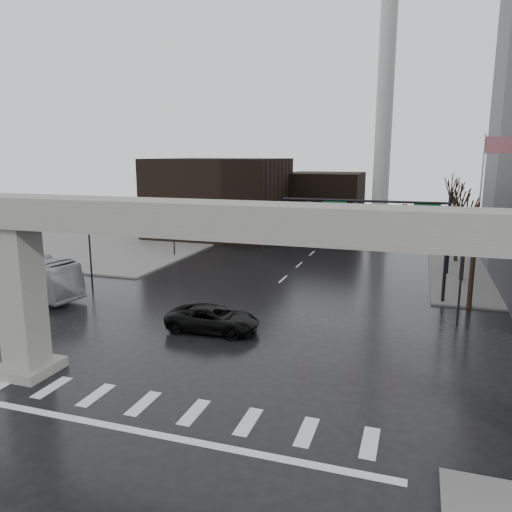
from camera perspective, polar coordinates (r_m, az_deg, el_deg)
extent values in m
plane|color=black|center=(23.73, -11.47, -15.10)|extent=(160.00, 160.00, 0.00)
cube|color=slate|center=(66.43, -15.72, 2.06)|extent=(28.00, 36.00, 0.15)
cube|color=gray|center=(21.40, -12.33, 4.43)|extent=(48.00, 2.20, 1.40)
cube|color=gray|center=(26.45, -25.15, -4.70)|extent=(1.60, 1.60, 7.30)
cube|color=gray|center=(27.54, -24.53, -11.52)|extent=(2.60, 2.60, 0.50)
cube|color=black|center=(65.43, -4.16, 6.67)|extent=(16.00, 14.00, 10.00)
cube|color=black|center=(71.75, 7.91, 6.22)|extent=(10.00, 10.00, 8.00)
cylinder|color=silver|center=(64.62, 14.42, 15.16)|extent=(2.00, 2.00, 30.00)
cylinder|color=gray|center=(65.23, 13.79, 2.46)|extent=(3.60, 3.60, 1.20)
cylinder|color=black|center=(37.72, 20.95, 0.78)|extent=(0.24, 0.24, 8.00)
cylinder|color=black|center=(37.46, 12.07, 6.17)|extent=(12.00, 0.18, 0.18)
cube|color=black|center=(37.32, 16.62, 4.92)|extent=(0.35, 0.30, 1.00)
cube|color=black|center=(37.58, 11.27, 5.22)|extent=(0.35, 0.30, 1.00)
cube|color=black|center=(38.16, 6.02, 5.48)|extent=(0.35, 0.30, 1.00)
sphere|color=#FF0C05|center=(37.11, 16.64, 5.35)|extent=(0.20, 0.20, 0.20)
cube|color=#0C5423|center=(37.26, 18.97, 5.47)|extent=(1.80, 0.05, 0.35)
cube|color=#0C5423|center=(37.74, 9.02, 6.02)|extent=(1.80, 0.05, 0.35)
cylinder|color=silver|center=(40.76, 24.06, 4.15)|extent=(0.12, 0.12, 12.00)
cube|color=red|center=(40.62, 26.10, 11.33)|extent=(2.00, 0.03, 1.20)
cylinder|color=black|center=(33.41, 22.28, -3.45)|extent=(0.14, 0.14, 4.80)
cube|color=black|center=(32.92, 22.60, 0.51)|extent=(0.90, 0.06, 0.06)
sphere|color=silver|center=(32.85, 21.84, 0.90)|extent=(0.32, 0.32, 0.32)
sphere|color=silver|center=(32.92, 23.40, 0.80)|extent=(0.32, 0.32, 0.32)
cylinder|color=black|center=(47.08, 21.21, 0.80)|extent=(0.14, 0.14, 4.80)
cube|color=black|center=(46.73, 21.42, 3.63)|extent=(0.90, 0.06, 0.06)
sphere|color=silver|center=(46.68, 20.88, 3.91)|extent=(0.32, 0.32, 0.32)
sphere|color=silver|center=(46.73, 21.98, 3.84)|extent=(0.32, 0.32, 0.32)
cylinder|color=black|center=(60.90, 20.61, 3.13)|extent=(0.14, 0.14, 4.80)
cube|color=black|center=(60.63, 20.77, 5.33)|extent=(0.90, 0.06, 0.06)
sphere|color=silver|center=(60.59, 20.36, 5.54)|extent=(0.32, 0.32, 0.32)
sphere|color=silver|center=(60.63, 21.21, 5.49)|extent=(0.32, 0.32, 0.32)
cylinder|color=black|center=(41.24, -18.37, -0.44)|extent=(0.14, 0.14, 4.80)
cube|color=black|center=(40.84, -18.58, 2.79)|extent=(0.90, 0.06, 0.06)
sphere|color=silver|center=(41.08, -19.10, 3.09)|extent=(0.32, 0.32, 0.32)
sphere|color=silver|center=(40.54, -18.09, 3.05)|extent=(0.32, 0.32, 0.32)
cylinder|color=black|center=(52.92, -9.38, 2.55)|extent=(0.14, 0.14, 4.80)
cube|color=black|center=(52.61, -9.46, 5.08)|extent=(0.90, 0.06, 0.06)
sphere|color=silver|center=(52.80, -9.91, 5.30)|extent=(0.32, 0.32, 0.32)
sphere|color=silver|center=(52.38, -9.03, 5.28)|extent=(0.32, 0.32, 0.32)
cylinder|color=black|center=(65.52, -3.72, 4.40)|extent=(0.14, 0.14, 4.80)
cube|color=black|center=(65.27, -3.75, 6.44)|extent=(0.90, 0.06, 0.06)
sphere|color=silver|center=(65.42, -4.12, 6.63)|extent=(0.32, 0.32, 0.32)
sphere|color=silver|center=(65.08, -3.38, 6.61)|extent=(0.32, 0.32, 0.32)
cylinder|color=black|center=(37.40, 23.41, -2.20)|extent=(0.34, 0.34, 4.55)
cylinder|color=black|center=(36.76, 23.87, 3.47)|extent=(0.12, 1.52, 2.98)
cylinder|color=black|center=(37.09, 24.58, 3.11)|extent=(0.83, 1.14, 2.51)
cylinder|color=black|center=(45.20, 22.58, 0.18)|extent=(0.34, 0.34, 4.66)
cylinder|color=black|center=(44.66, 22.96, 5.00)|extent=(0.12, 1.55, 3.05)
cylinder|color=black|center=(44.97, 23.54, 4.68)|extent=(0.85, 1.16, 2.57)
cylinder|color=black|center=(53.05, 21.99, 1.86)|extent=(0.34, 0.34, 4.76)
cylinder|color=black|center=(52.59, 22.31, 6.06)|extent=(0.12, 1.59, 3.11)
cylinder|color=black|center=(52.90, 22.82, 5.78)|extent=(0.86, 1.18, 2.62)
cylinder|color=black|center=(60.94, 21.55, 3.10)|extent=(0.34, 0.34, 4.87)
cylinder|color=black|center=(60.54, 21.84, 6.84)|extent=(0.12, 1.62, 3.18)
cylinder|color=black|center=(60.84, 22.28, 6.59)|extent=(0.88, 1.20, 2.68)
cylinder|color=black|center=(68.86, 21.22, 4.06)|extent=(0.34, 0.34, 4.97)
cylinder|color=black|center=(68.50, 21.47, 7.44)|extent=(0.12, 1.65, 3.25)
cylinder|color=black|center=(68.80, 21.86, 7.21)|extent=(0.89, 1.23, 2.74)
imported|color=black|center=(30.51, -4.95, -7.16)|extent=(5.76, 2.83, 1.57)
imported|color=#A9A9AE|center=(41.70, -25.71, -1.98)|extent=(11.87, 4.66, 3.22)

